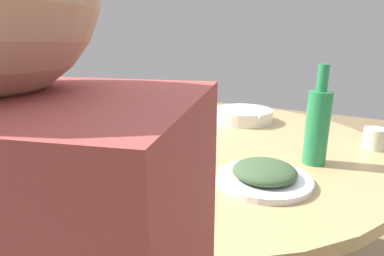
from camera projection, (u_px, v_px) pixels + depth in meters
round_dining_table at (199, 171)px, 1.20m from camera, size 1.34×1.34×0.72m
rice_bowl at (116, 125)px, 1.18m from camera, size 0.26×0.26×0.10m
soup_bowl at (243, 116)px, 1.42m from camera, size 0.26×0.26×0.06m
dish_greens at (264, 175)px, 0.81m from camera, size 0.25×0.25×0.06m
dish_eggplant at (182, 106)px, 1.66m from camera, size 0.23×0.23×0.05m
dish_tofu_braise at (93, 184)px, 0.77m from camera, size 0.23×0.23×0.04m
green_bottle at (317, 125)px, 0.91m from camera, size 0.07×0.07×0.29m
tea_cup_near at (132, 106)px, 1.58m from camera, size 0.07×0.07×0.07m
tea_cup_far at (41, 162)px, 0.86m from camera, size 0.08×0.08×0.07m
tea_cup_side at (375, 139)px, 1.06m from camera, size 0.08×0.08×0.07m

